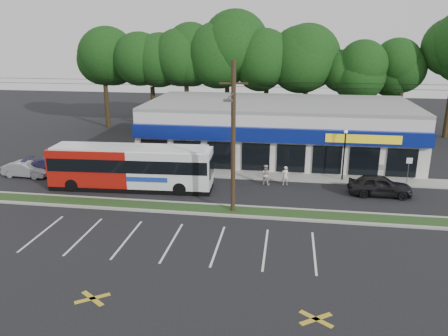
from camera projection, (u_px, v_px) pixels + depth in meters
name	position (u px, v px, depth m)	size (l,w,h in m)	color
ground	(186.00, 215.00, 29.02)	(120.00, 120.00, 0.00)	black
grass_strip	(189.00, 208.00, 29.95)	(40.00, 1.60, 0.12)	#1C3315
curb_south	(187.00, 213.00, 29.14)	(40.00, 0.25, 0.14)	#9E9E93
curb_north	(192.00, 204.00, 30.75)	(40.00, 0.25, 0.14)	#9E9E93
sidewalk	(269.00, 176.00, 36.80)	(32.00, 2.20, 0.10)	#9E9E93
strip_mall	(278.00, 129.00, 42.49)	(25.00, 12.55, 5.30)	silver
utility_pole	(230.00, 134.00, 27.90)	(50.00, 2.77, 10.00)	black
lamp_post	(344.00, 149.00, 34.98)	(0.30, 0.30, 4.25)	black
sign_post	(409.00, 166.00, 34.38)	(0.45, 0.10, 2.23)	#59595E
tree_line	(270.00, 62.00, 50.53)	(46.76, 6.76, 11.83)	black
metrobus	(131.00, 166.00, 33.51)	(12.59, 3.27, 3.35)	#A4130C
car_dark	(380.00, 185.00, 32.30)	(1.84, 4.59, 1.56)	black
car_silver	(26.00, 169.00, 36.60)	(1.38, 3.94, 1.30)	#999CA0
car_blue	(55.00, 166.00, 37.07)	(2.05, 5.05, 1.46)	navy
pedestrian_a	(285.00, 176.00, 34.50)	(0.57, 0.38, 1.57)	silver
pedestrian_b	(265.00, 175.00, 34.65)	(0.80, 0.62, 1.64)	beige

